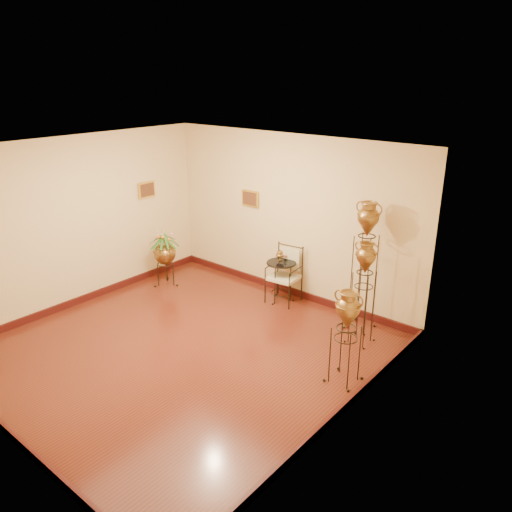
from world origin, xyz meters
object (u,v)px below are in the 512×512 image
Objects in this scene: amphora_mid at (363,293)px; armchair at (284,275)px; side_table at (281,281)px; amphora_tall at (364,266)px; planter_urn at (165,251)px.

amphora_mid is 1.75m from armchair.
amphora_mid is at bearing -12.40° from side_table.
armchair is at bearing -0.83° from side_table.
planter_urn is at bearing -167.57° from amphora_tall.
side_table is (-1.74, 0.38, -0.42)m from amphora_mid.
armchair is at bearing 20.50° from planter_urn.
armchair is (2.12, 0.79, -0.17)m from planter_urn.
amphora_mid is at bearing -18.96° from armchair.
armchair is 0.13m from side_table.
side_table is (-1.53, 0.00, -0.66)m from amphora_tall.
armchair reaches higher than side_table.
planter_urn is at bearing -158.95° from side_table.
side_table is at bearing 21.05° from planter_urn.
amphora_tall is at bearing -0.03° from side_table.
amphora_tall is 2.09× the size of armchair.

